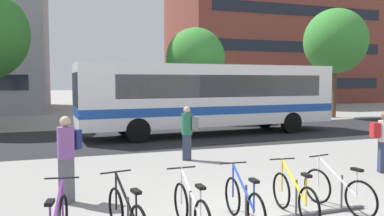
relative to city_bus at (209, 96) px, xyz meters
name	(u,v)px	position (x,y,z in m)	size (l,w,h in m)	color
bus_lane_asphalt	(146,137)	(-2.96, 0.00, -1.77)	(80.00, 7.20, 0.01)	#232326
city_bus	(209,96)	(0.00, 0.00, 0.00)	(12.15, 3.27, 3.20)	white
parked_bicycle_black_1	(127,216)	(-5.50, -10.64, -1.39)	(0.54, 1.70, 0.99)	black
parked_bicycle_white_2	(191,210)	(-4.46, -10.71, -1.39)	(0.52, 1.72, 0.99)	black
parked_bicycle_blue_3	(244,203)	(-3.49, -10.65, -1.39)	(0.52, 1.72, 0.99)	black
parked_bicycle_yellow_4	(294,197)	(-2.45, -10.62, -1.39)	(0.52, 1.72, 0.99)	black
parked_bicycle_white_5	(338,191)	(-1.45, -10.57, -1.39)	(0.52, 1.71, 0.99)	black
commuter_red_pack_0	(383,138)	(1.77, -8.45, -0.83)	(0.60, 0.48, 1.64)	#2D3851
commuter_navy_pack_1	(67,153)	(-6.34, -8.39, -0.75)	(0.57, 0.60, 1.78)	#565660
commuter_grey_pack_2	(188,129)	(-2.72, -5.22, -0.81)	(0.60, 0.50, 1.69)	#2D3851
street_tree_1	(195,59)	(1.34, 5.73, 2.07)	(3.61, 3.61, 5.73)	brown
street_tree_2	(335,41)	(10.97, 4.86, 3.36)	(4.17, 4.17, 7.30)	brown
building_right_wing	(270,23)	(17.08, 23.95, 7.56)	(22.59, 12.85, 18.68)	brown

